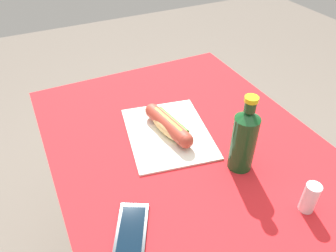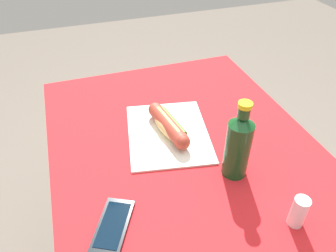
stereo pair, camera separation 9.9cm
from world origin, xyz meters
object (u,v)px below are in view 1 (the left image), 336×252
(cell_phone, at_px, (131,231))
(salt_shaker, at_px, (310,198))
(soda_bottle, at_px, (244,139))
(hot_dog, at_px, (168,125))

(cell_phone, bearing_deg, salt_shaker, 73.08)
(salt_shaker, bearing_deg, soda_bottle, -162.89)
(cell_phone, xyz_separation_m, soda_bottle, (-0.07, 0.34, 0.09))
(cell_phone, distance_m, salt_shaker, 0.42)
(salt_shaker, bearing_deg, hot_dog, -156.45)
(cell_phone, height_order, soda_bottle, soda_bottle)
(cell_phone, distance_m, soda_bottle, 0.36)
(salt_shaker, bearing_deg, cell_phone, -106.92)
(hot_dog, distance_m, soda_bottle, 0.25)
(soda_bottle, height_order, salt_shaker, soda_bottle)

